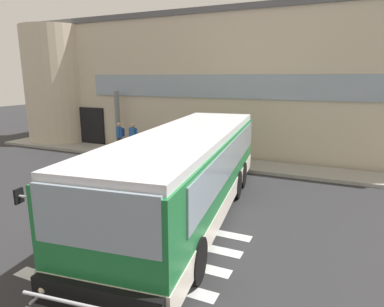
# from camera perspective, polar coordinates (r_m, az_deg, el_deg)

# --- Properties ---
(ground_plane) EXTENTS (80.00, 90.00, 0.02)m
(ground_plane) POSITION_cam_1_polar(r_m,az_deg,el_deg) (12.90, -5.60, -6.45)
(ground_plane) COLOR #2B2B2D
(ground_plane) RESTS_ON ground
(bay_paint_stripes) EXTENTS (4.40, 3.96, 0.01)m
(bay_paint_stripes) POSITION_cam_1_polar(r_m,az_deg,el_deg) (8.66, -7.97, -16.64)
(bay_paint_stripes) COLOR silver
(bay_paint_stripes) RESTS_ON ground
(terminal_building) EXTENTS (25.28, 13.80, 7.71)m
(terminal_building) POSITION_cam_1_polar(r_m,az_deg,el_deg) (23.20, 7.33, 11.85)
(terminal_building) COLOR beige
(terminal_building) RESTS_ON ground
(boarding_curb) EXTENTS (27.48, 2.00, 0.15)m
(boarding_curb) POSITION_cam_1_polar(r_m,az_deg,el_deg) (17.02, 2.42, -1.28)
(boarding_curb) COLOR #9E9B93
(boarding_curb) RESTS_ON ground
(entry_support_column) EXTENTS (0.28, 0.28, 3.34)m
(entry_support_column) POSITION_cam_1_polar(r_m,az_deg,el_deg) (20.06, -12.64, 5.67)
(entry_support_column) COLOR slate
(entry_support_column) RESTS_ON boarding_curb
(bus_main_foreground) EXTENTS (3.91, 10.99, 2.70)m
(bus_main_foreground) POSITION_cam_1_polar(r_m,az_deg,el_deg) (10.25, -0.61, -3.64)
(bus_main_foreground) COLOR #1E7238
(bus_main_foreground) RESTS_ON ground
(passenger_near_column) EXTENTS (0.52, 0.49, 1.68)m
(passenger_near_column) POSITION_cam_1_polar(r_m,az_deg,el_deg) (18.91, -12.29, 3.09)
(passenger_near_column) COLOR #2D2D33
(passenger_near_column) RESTS_ON boarding_curb
(passenger_by_doorway) EXTENTS (0.58, 0.27, 1.68)m
(passenger_by_doorway) POSITION_cam_1_polar(r_m,az_deg,el_deg) (18.43, -10.05, 2.83)
(passenger_by_doorway) COLOR #4C4233
(passenger_by_doorway) RESTS_ON boarding_curb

